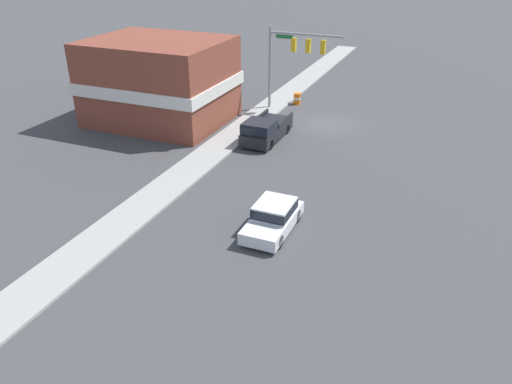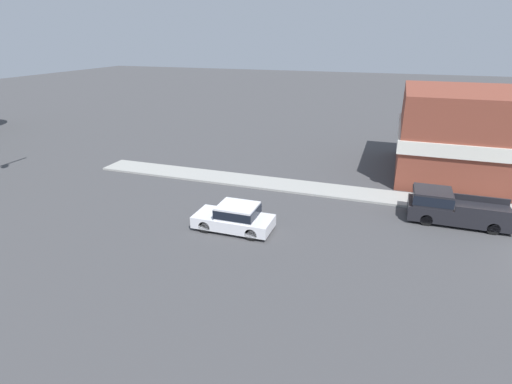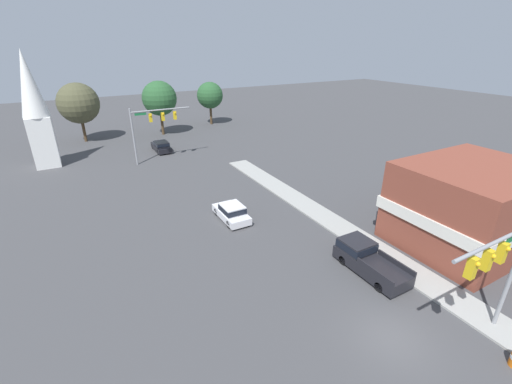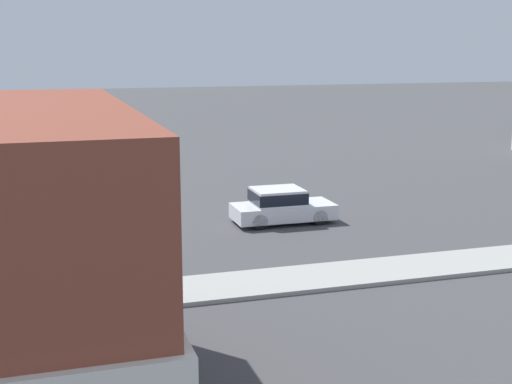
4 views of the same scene
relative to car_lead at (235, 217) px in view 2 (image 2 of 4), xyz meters
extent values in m
cylinder|color=black|center=(-0.84, 1.44, -0.44)|extent=(0.22, 0.66, 0.66)
cylinder|color=black|center=(0.84, 1.44, -0.44)|extent=(0.22, 0.66, 0.66)
cylinder|color=black|center=(-0.84, -1.21, -0.44)|extent=(0.22, 0.66, 0.66)
cylinder|color=black|center=(0.84, -1.21, -0.44)|extent=(0.22, 0.66, 0.66)
cube|color=silver|center=(0.00, 0.11, -0.28)|extent=(1.91, 4.28, 0.63)
cube|color=silver|center=(0.00, -0.15, 0.37)|extent=(1.76, 2.05, 0.68)
cube|color=black|center=(0.00, -0.15, 0.37)|extent=(1.78, 2.13, 0.47)
cylinder|color=black|center=(4.02, -9.87, -0.44)|extent=(0.22, 0.66, 0.66)
cylinder|color=black|center=(5.90, -9.87, -0.44)|extent=(0.22, 0.66, 0.66)
cylinder|color=black|center=(4.02, -13.19, -0.44)|extent=(0.22, 0.66, 0.66)
cylinder|color=black|center=(5.90, -13.19, -0.44)|extent=(0.22, 0.66, 0.66)
cube|color=black|center=(4.96, -11.53, -0.17)|extent=(2.11, 5.35, 0.85)
cube|color=black|center=(4.96, -10.07, 0.64)|extent=(2.00, 2.03, 0.76)
cube|color=black|center=(4.96, -10.07, 0.64)|extent=(2.02, 2.12, 0.53)
cube|color=black|center=(3.97, -12.70, 0.43)|extent=(0.12, 3.02, 0.35)
cube|color=black|center=(5.95, -12.70, 0.43)|extent=(0.12, 3.02, 0.35)
cube|color=brown|center=(14.21, -12.15, 2.39)|extent=(10.18, 8.22, 6.32)
cube|color=silver|center=(14.21, -12.15, 2.28)|extent=(10.48, 8.52, 0.90)
camera|label=1|loc=(-7.58, 20.23, 12.59)|focal=35.00mm
camera|label=2|loc=(-18.11, -7.47, 9.19)|focal=28.00mm
camera|label=3|loc=(-11.28, -24.47, 13.83)|focal=24.00mm
camera|label=4|loc=(27.74, -9.69, 6.64)|focal=50.00mm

